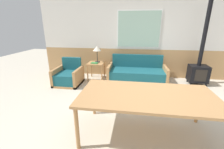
{
  "coord_description": "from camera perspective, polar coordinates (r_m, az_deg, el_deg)",
  "views": [
    {
      "loc": [
        -0.32,
        -2.67,
        1.79
      ],
      "look_at": [
        -0.87,
        1.1,
        0.52
      ],
      "focal_mm": 24.0,
      "sensor_mm": 36.0,
      "label": 1
    }
  ],
  "objects": [
    {
      "name": "ground_plane",
      "position": [
        3.22,
        13.02,
        -15.72
      ],
      "size": [
        16.0,
        16.0,
        0.0
      ],
      "primitive_type": "plane",
      "color": "beige"
    },
    {
      "name": "wall_back",
      "position": [
        5.32,
        11.94,
        13.53
      ],
      "size": [
        7.2,
        0.09,
        2.7
      ],
      "color": "tan",
      "rests_on": "ground_plane"
    },
    {
      "name": "couch",
      "position": [
        5.0,
        9.37,
        0.24
      ],
      "size": [
        1.87,
        0.84,
        0.82
      ],
      "color": "#B27F4C",
      "rests_on": "ground_plane"
    },
    {
      "name": "armchair",
      "position": [
        4.88,
        -16.21,
        -0.81
      ],
      "size": [
        0.78,
        0.8,
        0.78
      ],
      "rotation": [
        0.0,
        0.0,
        0.16
      ],
      "color": "#B27F4C",
      "rests_on": "ground_plane"
    },
    {
      "name": "side_table",
      "position": [
        5.05,
        -6.06,
        3.38
      ],
      "size": [
        0.53,
        0.53,
        0.58
      ],
      "color": "#B27F4C",
      "rests_on": "ground_plane"
    },
    {
      "name": "table_lamp",
      "position": [
        5.02,
        -5.71,
        9.57
      ],
      "size": [
        0.28,
        0.28,
        0.54
      ],
      "color": "#262628",
      "rests_on": "side_table"
    },
    {
      "name": "book_stack",
      "position": [
        4.94,
        -6.68,
        4.37
      ],
      "size": [
        0.23,
        0.17,
        0.03
      ],
      "color": "#2D7F3D",
      "rests_on": "side_table"
    },
    {
      "name": "dining_table",
      "position": [
        2.46,
        13.18,
        -8.58
      ],
      "size": [
        2.13,
        1.06,
        0.74
      ],
      "color": "#B27F4C",
      "rests_on": "ground_plane"
    },
    {
      "name": "wood_stove",
      "position": [
        5.3,
        30.24,
        2.47
      ],
      "size": [
        0.54,
        0.44,
        2.48
      ],
      "color": "black",
      "rests_on": "ground_plane"
    }
  ]
}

